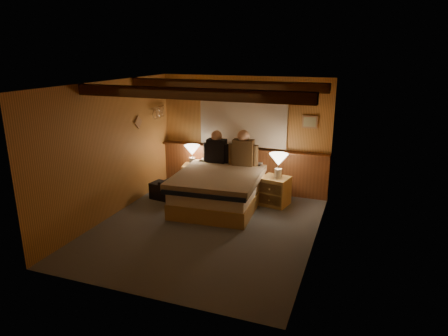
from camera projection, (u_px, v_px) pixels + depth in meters
The scene contains 19 objects.
floor at pixel (206, 227), 6.78m from camera, with size 4.20×4.20×0.00m, color #545A63.
ceiling at pixel (204, 84), 6.10m from camera, with size 4.20×4.20×0.00m, color gold.
wall_back at pixel (244, 134), 8.33m from camera, with size 3.60×3.60×0.00m, color #D2944B.
wall_left at pixel (111, 150), 7.03m from camera, with size 4.20×4.20×0.00m, color #D2944B.
wall_right at pixel (318, 170), 5.85m from camera, with size 4.20×4.20×0.00m, color #D2944B.
wall_front at pixel (134, 205), 4.55m from camera, with size 3.60×3.60×0.00m, color #D2944B.
wainscot at pixel (242, 168), 8.48m from camera, with size 3.60×0.23×0.94m.
curtain_window at pixel (243, 120), 8.18m from camera, with size 2.18×0.09×1.11m.
ceiling_beams at pixel (208, 89), 6.26m from camera, with size 3.60×1.65×0.16m.
coat_rail at pixel (158, 111), 8.29m from camera, with size 0.05×0.55×0.24m.
framed_print at pixel (310, 122), 7.77m from camera, with size 0.30×0.04×0.25m.
bed at pixel (219, 189), 7.63m from camera, with size 1.65×2.06×0.67m.
nightstand_left at pixel (195, 177), 8.62m from camera, with size 0.56×0.52×0.53m.
nightstand_right at pixel (275, 191), 7.71m from camera, with size 0.59×0.55×0.55m.
lamp_left at pixel (192, 151), 8.45m from camera, with size 0.33×0.33×0.43m.
lamp_right at pixel (279, 161), 7.51m from camera, with size 0.36×0.36×0.47m.
person_left at pixel (217, 149), 8.17m from camera, with size 0.57×0.24×0.69m.
person_right at pixel (243, 151), 7.96m from camera, with size 0.61×0.27×0.74m.
duffel_bag at pixel (165, 191), 8.03m from camera, with size 0.60×0.41×0.40m.
Camera 1 is at (2.42, -5.73, 2.90)m, focal length 32.00 mm.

